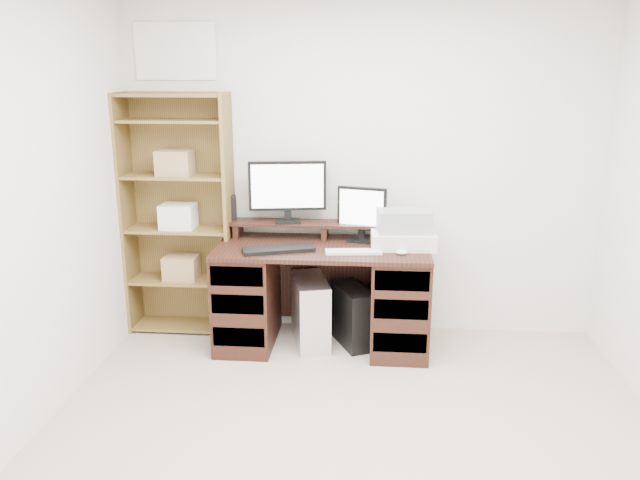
# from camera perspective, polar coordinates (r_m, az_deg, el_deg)

# --- Properties ---
(room) EXTENTS (3.54, 4.04, 2.54)m
(room) POSITION_cam_1_polar(r_m,az_deg,el_deg) (2.68, 2.85, 0.10)
(room) COLOR #BCA692
(room) RESTS_ON ground
(desk) EXTENTS (1.50, 0.70, 0.75)m
(desk) POSITION_cam_1_polar(r_m,az_deg,el_deg) (4.52, 0.23, -4.93)
(desk) COLOR black
(desk) RESTS_ON ground
(riser_shelf) EXTENTS (1.40, 0.22, 0.12)m
(riser_shelf) POSITION_cam_1_polar(r_m,az_deg,el_deg) (4.58, 0.44, 1.30)
(riser_shelf) COLOR black
(riser_shelf) RESTS_ON desk
(monitor_wide) EXTENTS (0.56, 0.17, 0.45)m
(monitor_wide) POSITION_cam_1_polar(r_m,az_deg,el_deg) (4.55, -2.99, 4.75)
(monitor_wide) COLOR black
(monitor_wide) RESTS_ON riser_shelf
(monitor_small) EXTENTS (0.36, 0.17, 0.39)m
(monitor_small) POSITION_cam_1_polar(r_m,az_deg,el_deg) (4.50, 3.84, 2.58)
(monitor_small) COLOR black
(monitor_small) RESTS_ON desk
(speaker) EXTENTS (0.09, 0.09, 0.18)m
(speaker) POSITION_cam_1_polar(r_m,az_deg,el_deg) (4.68, -8.10, 2.93)
(speaker) COLOR black
(speaker) RESTS_ON riser_shelf
(keyboard_black) EXTENTS (0.52, 0.31, 0.03)m
(keyboard_black) POSITION_cam_1_polar(r_m,az_deg,el_deg) (4.28, -3.83, -0.85)
(keyboard_black) COLOR black
(keyboard_black) RESTS_ON desk
(keyboard_white) EXTENTS (0.39, 0.16, 0.02)m
(keyboard_white) POSITION_cam_1_polar(r_m,az_deg,el_deg) (4.24, 3.08, -1.08)
(keyboard_white) COLOR silver
(keyboard_white) RESTS_ON desk
(mouse) EXTENTS (0.10, 0.08, 0.03)m
(mouse) POSITION_cam_1_polar(r_m,az_deg,el_deg) (4.23, 7.46, -1.11)
(mouse) COLOR white
(mouse) RESTS_ON desk
(printer) EXTENTS (0.45, 0.34, 0.11)m
(printer) POSITION_cam_1_polar(r_m,az_deg,el_deg) (4.41, 7.57, 0.11)
(printer) COLOR beige
(printer) RESTS_ON desk
(basket) EXTENTS (0.38, 0.29, 0.15)m
(basket) POSITION_cam_1_polar(r_m,az_deg,el_deg) (4.38, 7.63, 1.77)
(basket) COLOR gray
(basket) RESTS_ON printer
(tower_silver) EXTENTS (0.34, 0.54, 0.50)m
(tower_silver) POSITION_cam_1_polar(r_m,az_deg,el_deg) (4.58, -0.90, -6.52)
(tower_silver) COLOR silver
(tower_silver) RESTS_ON ground
(tower_black) EXTENTS (0.35, 0.47, 0.43)m
(tower_black) POSITION_cam_1_polar(r_m,az_deg,el_deg) (4.60, 2.97, -6.92)
(tower_black) COLOR black
(tower_black) RESTS_ON ground
(bookshelf) EXTENTS (0.80, 0.30, 1.80)m
(bookshelf) POSITION_cam_1_polar(r_m,az_deg,el_deg) (4.78, -12.75, 2.42)
(bookshelf) COLOR olive
(bookshelf) RESTS_ON ground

